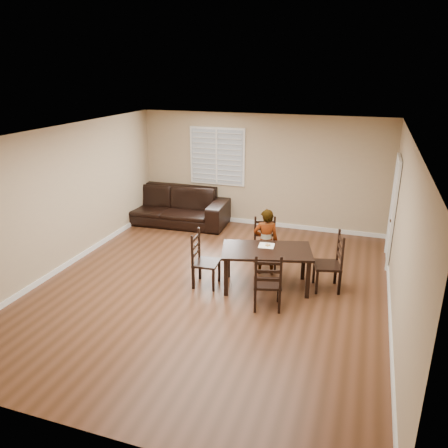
{
  "coord_description": "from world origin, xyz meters",
  "views": [
    {
      "loc": [
        2.41,
        -6.5,
        3.68
      ],
      "look_at": [
        0.03,
        0.6,
        1.0
      ],
      "focal_mm": 35.0,
      "sensor_mm": 36.0,
      "label": 1
    }
  ],
  "objects_px": {
    "chair_near": "(265,243)",
    "chair_right": "(335,264)",
    "chair_left": "(200,261)",
    "chair_far": "(268,286)",
    "dining_table": "(267,254)",
    "sofa": "(168,205)",
    "donut": "(268,245)",
    "child": "(266,242)"
  },
  "relations": [
    {
      "from": "chair_right",
      "to": "sofa",
      "type": "bearing_deg",
      "value": -132.73
    },
    {
      "from": "chair_left",
      "to": "chair_near",
      "type": "bearing_deg",
      "value": -40.03
    },
    {
      "from": "chair_near",
      "to": "chair_far",
      "type": "relative_size",
      "value": 0.99
    },
    {
      "from": "dining_table",
      "to": "donut",
      "type": "relative_size",
      "value": 18.98
    },
    {
      "from": "chair_near",
      "to": "chair_left",
      "type": "height_order",
      "value": "chair_left"
    },
    {
      "from": "chair_right",
      "to": "child",
      "type": "xyz_separation_m",
      "value": [
        -1.29,
        0.24,
        0.16
      ]
    },
    {
      "from": "sofa",
      "to": "dining_table",
      "type": "bearing_deg",
      "value": -42.48
    },
    {
      "from": "chair_near",
      "to": "chair_right",
      "type": "distance_m",
      "value": 1.54
    },
    {
      "from": "chair_right",
      "to": "child",
      "type": "distance_m",
      "value": 1.32
    },
    {
      "from": "chair_right",
      "to": "sofa",
      "type": "xyz_separation_m",
      "value": [
        -4.29,
        2.31,
        -0.03
      ]
    },
    {
      "from": "dining_table",
      "to": "chair_left",
      "type": "relative_size",
      "value": 1.69
    },
    {
      "from": "child",
      "to": "dining_table",
      "type": "bearing_deg",
      "value": 87.86
    },
    {
      "from": "donut",
      "to": "child",
      "type": "bearing_deg",
      "value": 107.67
    },
    {
      "from": "chair_left",
      "to": "chair_right",
      "type": "distance_m",
      "value": 2.36
    },
    {
      "from": "chair_right",
      "to": "donut",
      "type": "relative_size",
      "value": 11.66
    },
    {
      "from": "chair_far",
      "to": "chair_near",
      "type": "bearing_deg",
      "value": -89.52
    },
    {
      "from": "chair_far",
      "to": "sofa",
      "type": "distance_m",
      "value": 4.79
    },
    {
      "from": "chair_left",
      "to": "chair_right",
      "type": "relative_size",
      "value": 0.96
    },
    {
      "from": "chair_near",
      "to": "donut",
      "type": "distance_m",
      "value": 0.86
    },
    {
      "from": "chair_near",
      "to": "donut",
      "type": "height_order",
      "value": "chair_near"
    },
    {
      "from": "dining_table",
      "to": "donut",
      "type": "distance_m",
      "value": 0.21
    },
    {
      "from": "chair_far",
      "to": "dining_table",
      "type": "bearing_deg",
      "value": -89.74
    },
    {
      "from": "chair_near",
      "to": "chair_far",
      "type": "distance_m",
      "value": 1.8
    },
    {
      "from": "chair_far",
      "to": "child",
      "type": "xyz_separation_m",
      "value": [
        -0.35,
        1.33,
        0.19
      ]
    },
    {
      "from": "donut",
      "to": "sofa",
      "type": "xyz_separation_m",
      "value": [
        -3.13,
        2.44,
        -0.3
      ]
    },
    {
      "from": "chair_left",
      "to": "chair_right",
      "type": "bearing_deg",
      "value": -79.93
    },
    {
      "from": "chair_far",
      "to": "sofa",
      "type": "bearing_deg",
      "value": -59.92
    },
    {
      "from": "chair_left",
      "to": "sofa",
      "type": "relative_size",
      "value": 0.33
    },
    {
      "from": "dining_table",
      "to": "sofa",
      "type": "xyz_separation_m",
      "value": [
        -3.15,
        2.62,
        -0.19
      ]
    },
    {
      "from": "dining_table",
      "to": "chair_right",
      "type": "height_order",
      "value": "chair_right"
    },
    {
      "from": "dining_table",
      "to": "chair_near",
      "type": "relative_size",
      "value": 1.76
    },
    {
      "from": "chair_near",
      "to": "chair_far",
      "type": "xyz_separation_m",
      "value": [
        0.47,
        -1.74,
        0.01
      ]
    },
    {
      "from": "chair_far",
      "to": "child",
      "type": "height_order",
      "value": "child"
    },
    {
      "from": "chair_left",
      "to": "sofa",
      "type": "bearing_deg",
      "value": 30.59
    },
    {
      "from": "chair_right",
      "to": "donut",
      "type": "height_order",
      "value": "chair_right"
    },
    {
      "from": "child",
      "to": "sofa",
      "type": "height_order",
      "value": "child"
    },
    {
      "from": "chair_far",
      "to": "child",
      "type": "distance_m",
      "value": 1.39
    },
    {
      "from": "chair_right",
      "to": "child",
      "type": "bearing_deg",
      "value": -114.84
    },
    {
      "from": "dining_table",
      "to": "chair_far",
      "type": "distance_m",
      "value": 0.84
    },
    {
      "from": "dining_table",
      "to": "chair_left",
      "type": "distance_m",
      "value": 1.19
    },
    {
      "from": "chair_left",
      "to": "child",
      "type": "bearing_deg",
      "value": -54.93
    },
    {
      "from": "chair_near",
      "to": "chair_right",
      "type": "height_order",
      "value": "chair_right"
    }
  ]
}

